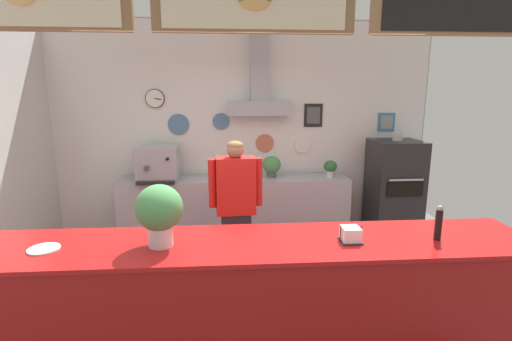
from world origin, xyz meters
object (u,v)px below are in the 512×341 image
object	(u,v)px
shop_worker	(236,210)
pizza_oven	(393,191)
espresso_machine	(158,163)
basil_vase	(159,212)
potted_rosemary	(271,165)
pepper_grinder	(439,223)
napkin_holder	(351,235)
potted_thyme	(330,168)
condiment_plate	(44,249)

from	to	relation	value
shop_worker	pizza_oven	bearing A→B (deg)	-157.07
espresso_machine	basil_vase	xyz separation A→B (m)	(0.48, -2.60, 0.15)
espresso_machine	potted_rosemary	xyz separation A→B (m)	(1.55, 0.04, -0.06)
basil_vase	pepper_grinder	distance (m)	1.96
espresso_machine	pepper_grinder	size ratio (longest dim) A/B	2.12
napkin_holder	shop_worker	bearing A→B (deg)	119.94
shop_worker	napkin_holder	distance (m)	1.59
pizza_oven	pepper_grinder	bearing A→B (deg)	-108.06
pizza_oven	napkin_holder	world-z (taller)	pizza_oven
basil_vase	napkin_holder	world-z (taller)	basil_vase
napkin_holder	pepper_grinder	world-z (taller)	pepper_grinder
espresso_machine	pepper_grinder	bearing A→B (deg)	-47.30
potted_rosemary	napkin_holder	bearing A→B (deg)	-84.46
potted_thyme	napkin_holder	bearing A→B (deg)	-102.14
basil_vase	condiment_plate	bearing A→B (deg)	-178.77
espresso_machine	potted_rosemary	size ratio (longest dim) A/B	1.82
basil_vase	napkin_holder	distance (m)	1.34
potted_rosemary	condiment_plate	bearing A→B (deg)	-124.59
shop_worker	espresso_machine	distance (m)	1.65
shop_worker	napkin_holder	bearing A→B (deg)	115.52
potted_rosemary	pepper_grinder	xyz separation A→B (m)	(0.89, -2.68, 0.10)
pizza_oven	basil_vase	bearing A→B (deg)	-138.09
shop_worker	condiment_plate	world-z (taller)	shop_worker
espresso_machine	potted_thyme	distance (m)	2.37
pizza_oven	basil_vase	size ratio (longest dim) A/B	3.55
pizza_oven	espresso_machine	xyz separation A→B (m)	(-3.26, 0.11, 0.42)
pizza_oven	condiment_plate	bearing A→B (deg)	-144.74
basil_vase	pizza_oven	bearing A→B (deg)	41.91
espresso_machine	napkin_holder	xyz separation A→B (m)	(1.80, -2.63, -0.04)
potted_rosemary	napkin_holder	distance (m)	2.68
condiment_plate	napkin_holder	size ratio (longest dim) A/B	1.32
napkin_holder	pepper_grinder	bearing A→B (deg)	-1.05
condiment_plate	napkin_holder	world-z (taller)	napkin_holder
potted_thyme	napkin_holder	distance (m)	2.68
potted_rosemary	shop_worker	bearing A→B (deg)	-111.82
potted_rosemary	condiment_plate	distance (m)	3.23
basil_vase	napkin_holder	size ratio (longest dim) A/B	2.79
basil_vase	pepper_grinder	xyz separation A→B (m)	(1.95, -0.04, -0.11)
espresso_machine	basil_vase	bearing A→B (deg)	-79.52
potted_rosemary	potted_thyme	xyz separation A→B (m)	(0.82, -0.05, -0.03)
potted_thyme	condiment_plate	xyz separation A→B (m)	(-2.66, -2.61, 0.01)
potted_rosemary	basil_vase	distance (m)	2.86
pizza_oven	potted_rosemary	world-z (taller)	pizza_oven
pizza_oven	basil_vase	xyz separation A→B (m)	(-2.78, -2.49, 0.57)
potted_thyme	pepper_grinder	xyz separation A→B (m)	(0.07, -2.63, 0.13)
pizza_oven	potted_rosemary	distance (m)	1.76
potted_thyme	condiment_plate	distance (m)	3.73
pizza_oven	basil_vase	world-z (taller)	pizza_oven
condiment_plate	pepper_grinder	size ratio (longest dim) A/B	0.80
espresso_machine	napkin_holder	bearing A→B (deg)	-55.52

